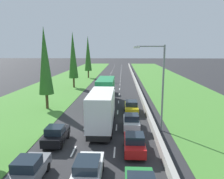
# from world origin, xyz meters

# --- Properties ---
(ground_plane) EXTENTS (300.00, 300.00, 0.00)m
(ground_plane) POSITION_xyz_m (0.00, 60.00, 0.00)
(ground_plane) COLOR #28282B
(ground_plane) RESTS_ON ground
(grass_verge_left) EXTENTS (14.00, 140.00, 0.04)m
(grass_verge_left) POSITION_xyz_m (-12.65, 60.00, 0.02)
(grass_verge_left) COLOR #478433
(grass_verge_left) RESTS_ON ground
(grass_verge_right) EXTENTS (14.00, 140.00, 0.04)m
(grass_verge_right) POSITION_xyz_m (14.35, 60.00, 0.02)
(grass_verge_right) COLOR #478433
(grass_verge_right) RESTS_ON ground
(median_barrier) EXTENTS (0.44, 120.00, 0.85)m
(median_barrier) POSITION_xyz_m (5.70, 60.00, 0.42)
(median_barrier) COLOR #9E9B93
(median_barrier) RESTS_ON ground
(lane_markings) EXTENTS (3.64, 116.00, 0.01)m
(lane_markings) POSITION_xyz_m (0.00, 60.00, 0.01)
(lane_markings) COLOR white
(lane_markings) RESTS_ON ground
(white_sedan_centre_lane) EXTENTS (1.82, 4.50, 1.64)m
(white_sedan_centre_lane) POSITION_xyz_m (0.18, 10.63, 0.81)
(white_sedan_centre_lane) COLOR white
(white_sedan_centre_lane) RESTS_ON ground
(white_box_truck_centre_lane) EXTENTS (2.46, 9.40, 4.18)m
(white_box_truck_centre_lane) POSITION_xyz_m (0.19, 20.78, 2.18)
(white_box_truck_centre_lane) COLOR black
(white_box_truck_centre_lane) RESTS_ON ground
(grey_hatchback_left_lane) EXTENTS (1.74, 3.90, 1.72)m
(grey_hatchback_left_lane) POSITION_xyz_m (-3.65, 10.54, 0.84)
(grey_hatchback_left_lane) COLOR slate
(grey_hatchback_left_lane) RESTS_ON ground
(red_hatchback_right_lane) EXTENTS (1.74, 3.90, 1.72)m
(red_hatchback_right_lane) POSITION_xyz_m (3.42, 15.00, 0.84)
(red_hatchback_right_lane) COLOR red
(red_hatchback_right_lane) RESTS_ON ground
(green_box_truck_centre_lane) EXTENTS (2.46, 9.40, 4.18)m
(green_box_truck_centre_lane) POSITION_xyz_m (-0.18, 31.50, 2.18)
(green_box_truck_centre_lane) COLOR black
(green_box_truck_centre_lane) RESTS_ON ground
(white_hatchback_right_lane) EXTENTS (1.74, 3.90, 1.72)m
(white_hatchback_right_lane) POSITION_xyz_m (3.37, 20.57, 0.84)
(white_hatchback_right_lane) COLOR white
(white_hatchback_right_lane) RESTS_ON ground
(black_hatchback_left_lane) EXTENTS (1.74, 3.90, 1.72)m
(black_hatchback_left_lane) POSITION_xyz_m (-3.66, 16.50, 0.84)
(black_hatchback_left_lane) COLOR black
(black_hatchback_left_lane) RESTS_ON ground
(green_hatchback_centre_lane) EXTENTS (1.74, 3.90, 1.72)m
(green_hatchback_centre_lane) POSITION_xyz_m (-0.05, 39.58, 0.84)
(green_hatchback_centre_lane) COLOR #237A33
(green_hatchback_centre_lane) RESTS_ON ground
(yellow_sedan_right_lane) EXTENTS (1.82, 4.50, 1.64)m
(yellow_sedan_right_lane) POSITION_xyz_m (3.61, 26.99, 0.81)
(yellow_sedan_right_lane) COLOR yellow
(yellow_sedan_right_lane) RESTS_ON ground
(poplar_tree_second) EXTENTS (2.09, 2.09, 11.72)m
(poplar_tree_second) POSITION_xyz_m (-8.58, 28.43, 6.91)
(poplar_tree_second) COLOR #4C3823
(poplar_tree_second) RESTS_ON ground
(poplar_tree_third) EXTENTS (2.11, 2.11, 12.40)m
(poplar_tree_third) POSITION_xyz_m (-8.61, 46.43, 7.25)
(poplar_tree_third) COLOR #4C3823
(poplar_tree_third) RESTS_ON ground
(poplar_tree_fourth) EXTENTS (2.11, 2.11, 12.47)m
(poplar_tree_fourth) POSITION_xyz_m (-7.95, 63.51, 7.29)
(poplar_tree_fourth) COLOR #4C3823
(poplar_tree_fourth) RESTS_ON ground
(street_light_mast) EXTENTS (3.20, 0.28, 9.00)m
(street_light_mast) POSITION_xyz_m (6.20, 20.30, 5.23)
(street_light_mast) COLOR gray
(street_light_mast) RESTS_ON ground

